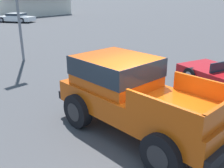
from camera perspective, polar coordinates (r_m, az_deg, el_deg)
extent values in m
plane|color=#424244|center=(7.16, 6.86, -11.28)|extent=(320.00, 320.00, 0.00)
cube|color=#CC4C0C|center=(6.95, 6.26, -4.37)|extent=(2.40, 4.82, 0.61)
cube|color=#CC4C0C|center=(7.29, 0.91, 2.87)|extent=(1.99, 2.21, 0.81)
cube|color=#1E2833|center=(7.25, 0.92, 3.97)|extent=(2.04, 2.26, 0.52)
cube|color=#CC4C0C|center=(5.33, 10.55, -6.00)|extent=(0.26, 1.86, 0.48)
cube|color=#CC4C0C|center=(6.84, 19.96, -0.99)|extent=(0.26, 1.86, 0.48)
cube|color=black|center=(8.62, -5.86, -0.80)|extent=(1.93, 0.35, 0.24)
cylinder|color=black|center=(7.44, -7.51, -5.81)|extent=(0.38, 0.99, 0.97)
cylinder|color=#232326|center=(7.44, -7.51, -5.81)|extent=(0.35, 0.56, 0.53)
cylinder|color=black|center=(8.67, 3.28, -1.87)|extent=(0.38, 0.99, 0.97)
cylinder|color=#232326|center=(8.67, 3.28, -1.87)|extent=(0.35, 0.56, 0.53)
cylinder|color=black|center=(5.66, 10.71, -14.94)|extent=(0.38, 0.99, 0.97)
cylinder|color=#232326|center=(5.66, 10.71, -14.94)|extent=(0.35, 0.56, 0.53)
cylinder|color=black|center=(7.20, 20.36, -7.91)|extent=(0.38, 0.99, 0.97)
cylinder|color=#232326|center=(7.20, 20.36, -7.91)|extent=(0.35, 0.56, 0.53)
cube|color=#1E2833|center=(11.32, 23.20, 3.63)|extent=(1.47, 0.59, 0.38)
cylinder|color=black|center=(11.37, 16.66, 1.80)|extent=(0.43, 0.69, 0.66)
cylinder|color=#9E9EA3|center=(11.37, 16.66, 1.80)|extent=(0.34, 0.42, 0.36)
cylinder|color=black|center=(12.65, 22.29, 2.91)|extent=(0.43, 0.69, 0.66)
cylinder|color=#9E9EA3|center=(12.65, 22.29, 2.91)|extent=(0.34, 0.42, 0.36)
cube|color=white|center=(34.73, -20.19, 13.23)|extent=(3.58, 4.77, 0.51)
cube|color=white|center=(34.63, -20.12, 13.98)|extent=(2.26, 2.37, 0.39)
cube|color=#1E2833|center=(34.63, -20.13, 14.05)|extent=(2.31, 2.42, 0.23)
cylinder|color=black|center=(34.84, -22.89, 12.73)|extent=(0.48, 0.67, 0.63)
cylinder|color=#9E9EA3|center=(34.84, -22.89, 12.73)|extent=(0.36, 0.42, 0.35)
cylinder|color=black|center=(36.24, -21.21, 13.16)|extent=(0.48, 0.67, 0.63)
cylinder|color=#9E9EA3|center=(36.24, -21.21, 13.16)|extent=(0.36, 0.42, 0.35)
cylinder|color=black|center=(33.26, -19.03, 12.93)|extent=(0.48, 0.67, 0.63)
cylinder|color=#9E9EA3|center=(33.26, -19.03, 12.93)|extent=(0.36, 0.42, 0.35)
cylinder|color=black|center=(34.73, -17.42, 13.34)|extent=(0.48, 0.67, 0.63)
cylinder|color=#9E9EA3|center=(34.73, -17.42, 13.34)|extent=(0.36, 0.42, 0.35)
cube|color=beige|center=(44.30, -18.56, 16.53)|extent=(11.87, 7.94, 3.85)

